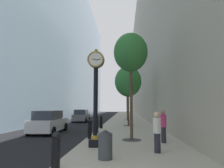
{
  "coord_description": "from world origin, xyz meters",
  "views": [
    {
      "loc": [
        2.35,
        -3.79,
        2.02
      ],
      "look_at": [
        0.82,
        19.81,
        4.9
      ],
      "focal_mm": 30.59,
      "sensor_mm": 36.0,
      "label": 1
    }
  ],
  "objects_px": {
    "street_tree_mid_far": "(127,89)",
    "trash_bin": "(105,144)",
    "car_white_mid": "(49,122)",
    "bollard_fifth": "(101,122)",
    "pedestrian_walking": "(157,131)",
    "bollard_third": "(90,129)",
    "street_tree_near": "(131,53)",
    "street_tree_mid_near": "(128,82)",
    "bollard_fourth": "(97,124)",
    "street_clock": "(96,91)",
    "bollard_nearest": "(56,150)",
    "car_grey_near": "(81,116)",
    "pedestrian_by_clock": "(163,125)"
  },
  "relations": [
    {
      "from": "street_tree_mid_far",
      "to": "trash_bin",
      "type": "xyz_separation_m",
      "value": [
        -1.11,
        -21.3,
        -4.1
      ]
    },
    {
      "from": "bollard_nearest",
      "to": "street_tree_mid_far",
      "type": "relative_size",
      "value": 0.2
    },
    {
      "from": "street_clock",
      "to": "bollard_fifth",
      "type": "bearing_deg",
      "value": 94.79
    },
    {
      "from": "pedestrian_walking",
      "to": "car_grey_near",
      "type": "height_order",
      "value": "pedestrian_walking"
    },
    {
      "from": "car_grey_near",
      "to": "car_white_mid",
      "type": "bearing_deg",
      "value": -90.18
    },
    {
      "from": "bollard_third",
      "to": "street_tree_mid_near",
      "type": "distance_m",
      "value": 9.55
    },
    {
      "from": "bollard_fifth",
      "to": "pedestrian_walking",
      "type": "xyz_separation_m",
      "value": [
        3.44,
        -8.97,
        0.29
      ]
    },
    {
      "from": "car_grey_near",
      "to": "bollard_nearest",
      "type": "bearing_deg",
      "value": -79.31
    },
    {
      "from": "street_tree_mid_far",
      "to": "pedestrian_by_clock",
      "type": "height_order",
      "value": "street_tree_mid_far"
    },
    {
      "from": "street_clock",
      "to": "pedestrian_walking",
      "type": "distance_m",
      "value": 3.46
    },
    {
      "from": "street_clock",
      "to": "trash_bin",
      "type": "bearing_deg",
      "value": -72.04
    },
    {
      "from": "bollard_fifth",
      "to": "car_grey_near",
      "type": "relative_size",
      "value": 0.26
    },
    {
      "from": "car_white_mid",
      "to": "car_grey_near",
      "type": "bearing_deg",
      "value": 89.82
    },
    {
      "from": "street_clock",
      "to": "car_grey_near",
      "type": "bearing_deg",
      "value": 104.92
    },
    {
      "from": "pedestrian_by_clock",
      "to": "street_tree_mid_near",
      "type": "bearing_deg",
      "value": 100.2
    },
    {
      "from": "street_tree_mid_near",
      "to": "bollard_fourth",
      "type": "bearing_deg",
      "value": -114.32
    },
    {
      "from": "trash_bin",
      "to": "car_white_mid",
      "type": "distance_m",
      "value": 9.41
    },
    {
      "from": "bollard_nearest",
      "to": "pedestrian_walking",
      "type": "height_order",
      "value": "pedestrian_walking"
    },
    {
      "from": "street_tree_mid_far",
      "to": "trash_bin",
      "type": "bearing_deg",
      "value": -92.99
    },
    {
      "from": "street_tree_near",
      "to": "pedestrian_walking",
      "type": "relative_size",
      "value": 3.79
    },
    {
      "from": "bollard_third",
      "to": "pedestrian_walking",
      "type": "xyz_separation_m",
      "value": [
        3.44,
        -3.27,
        0.29
      ]
    },
    {
      "from": "bollard_fifth",
      "to": "street_tree_mid_far",
      "type": "relative_size",
      "value": 0.2
    },
    {
      "from": "trash_bin",
      "to": "pedestrian_by_clock",
      "type": "xyz_separation_m",
      "value": [
        2.79,
        3.41,
        0.38
      ]
    },
    {
      "from": "pedestrian_by_clock",
      "to": "bollard_fifth",
      "type": "bearing_deg",
      "value": 121.91
    },
    {
      "from": "street_tree_near",
      "to": "street_tree_mid_near",
      "type": "xyz_separation_m",
      "value": [
        0.0,
        8.59,
        -0.58
      ]
    },
    {
      "from": "bollard_third",
      "to": "trash_bin",
      "type": "distance_m",
      "value": 4.58
    },
    {
      "from": "street_tree_mid_near",
      "to": "trash_bin",
      "type": "relative_size",
      "value": 5.87
    },
    {
      "from": "car_grey_near",
      "to": "street_clock",
      "type": "bearing_deg",
      "value": -75.08
    },
    {
      "from": "bollard_nearest",
      "to": "car_white_mid",
      "type": "xyz_separation_m",
      "value": [
        -3.91,
        9.12,
        0.11
      ]
    },
    {
      "from": "bollard_fifth",
      "to": "trash_bin",
      "type": "xyz_separation_m",
      "value": [
        1.37,
        -10.08,
        -0.06
      ]
    },
    {
      "from": "bollard_nearest",
      "to": "car_grey_near",
      "type": "relative_size",
      "value": 0.26
    },
    {
      "from": "bollard_third",
      "to": "street_tree_mid_near",
      "type": "bearing_deg",
      "value": 73.44
    },
    {
      "from": "bollard_fifth",
      "to": "street_clock",
      "type": "bearing_deg",
      "value": -85.21
    },
    {
      "from": "car_grey_near",
      "to": "car_white_mid",
      "type": "relative_size",
      "value": 0.97
    },
    {
      "from": "bollard_fifth",
      "to": "street_tree_mid_far",
      "type": "bearing_deg",
      "value": 77.55
    },
    {
      "from": "street_tree_mid_near",
      "to": "street_tree_mid_far",
      "type": "relative_size",
      "value": 1.06
    },
    {
      "from": "street_tree_mid_far",
      "to": "bollard_third",
      "type": "bearing_deg",
      "value": -98.33
    },
    {
      "from": "bollard_fifth",
      "to": "car_white_mid",
      "type": "height_order",
      "value": "car_white_mid"
    },
    {
      "from": "bollard_fifth",
      "to": "car_grey_near",
      "type": "distance_m",
      "value": 9.9
    },
    {
      "from": "street_clock",
      "to": "bollard_fourth",
      "type": "height_order",
      "value": "street_clock"
    },
    {
      "from": "bollard_nearest",
      "to": "bollard_fourth",
      "type": "xyz_separation_m",
      "value": [
        0.0,
        8.55,
        0.0
      ]
    },
    {
      "from": "bollard_fourth",
      "to": "pedestrian_walking",
      "type": "distance_m",
      "value": 7.02
    },
    {
      "from": "car_grey_near",
      "to": "bollard_fifth",
      "type": "bearing_deg",
      "value": -66.97
    },
    {
      "from": "bollard_fifth",
      "to": "car_white_mid",
      "type": "xyz_separation_m",
      "value": [
        -3.91,
        -2.28,
        0.11
      ]
    },
    {
      "from": "street_tree_near",
      "to": "trash_bin",
      "type": "distance_m",
      "value": 6.26
    },
    {
      "from": "bollard_third",
      "to": "bollard_fifth",
      "type": "xyz_separation_m",
      "value": [
        0.0,
        5.7,
        0.0
      ]
    },
    {
      "from": "car_white_mid",
      "to": "street_tree_mid_far",
      "type": "bearing_deg",
      "value": 64.7
    },
    {
      "from": "pedestrian_walking",
      "to": "car_grey_near",
      "type": "relative_size",
      "value": 0.38
    },
    {
      "from": "bollard_third",
      "to": "bollard_fourth",
      "type": "height_order",
      "value": "same"
    },
    {
      "from": "car_grey_near",
      "to": "pedestrian_walking",
      "type": "bearing_deg",
      "value": -67.99
    }
  ]
}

